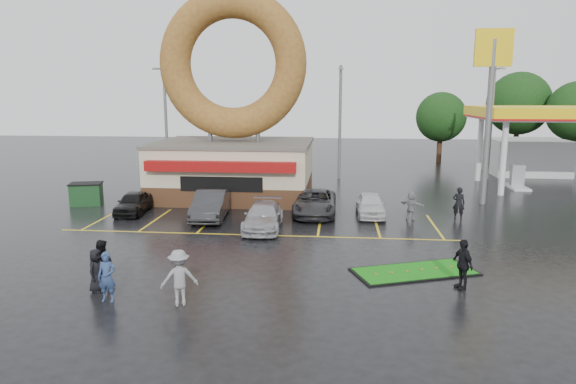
# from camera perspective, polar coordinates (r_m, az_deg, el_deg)

# --- Properties ---
(ground) EXTENTS (120.00, 120.00, 0.00)m
(ground) POSITION_cam_1_polar(r_m,az_deg,el_deg) (22.02, -4.93, -7.17)
(ground) COLOR black
(ground) RESTS_ON ground
(donut_shop) EXTENTS (10.20, 8.70, 13.50)m
(donut_shop) POSITION_cam_1_polar(r_m,az_deg,el_deg) (34.33, -6.05, 6.90)
(donut_shop) COLOR #472B19
(donut_shop) RESTS_ON ground
(gas_station) EXTENTS (12.30, 13.65, 5.90)m
(gas_station) POSITION_cam_1_polar(r_m,az_deg,el_deg) (44.63, 26.88, 5.71)
(gas_station) COLOR silver
(gas_station) RESTS_ON ground
(shell_sign) EXTENTS (2.20, 0.36, 10.60)m
(shell_sign) POSITION_cam_1_polar(r_m,az_deg,el_deg) (33.82, 21.63, 11.09)
(shell_sign) COLOR slate
(shell_sign) RESTS_ON ground
(streetlight_left) EXTENTS (0.40, 2.21, 9.00)m
(streetlight_left) POSITION_cam_1_polar(r_m,az_deg,el_deg) (42.86, -13.45, 7.86)
(streetlight_left) COLOR slate
(streetlight_left) RESTS_ON ground
(streetlight_mid) EXTENTS (0.40, 2.21, 9.00)m
(streetlight_mid) POSITION_cam_1_polar(r_m,az_deg,el_deg) (41.54, 5.79, 8.02)
(streetlight_mid) COLOR slate
(streetlight_mid) RESTS_ON ground
(streetlight_right) EXTENTS (0.40, 2.21, 9.00)m
(streetlight_right) POSITION_cam_1_polar(r_m,az_deg,el_deg) (44.22, 21.67, 7.48)
(streetlight_right) COLOR slate
(streetlight_right) RESTS_ON ground
(tree_far_c) EXTENTS (6.30, 6.30, 9.00)m
(tree_far_c) POSITION_cam_1_polar(r_m,az_deg,el_deg) (57.50, 24.27, 8.95)
(tree_far_c) COLOR #332114
(tree_far_c) RESTS_ON ground
(tree_far_d) EXTENTS (4.90, 4.90, 7.00)m
(tree_far_d) POSITION_cam_1_polar(r_m,az_deg,el_deg) (53.58, 16.64, 7.98)
(tree_far_d) COLOR #332114
(tree_far_d) RESTS_ON ground
(car_black) EXTENTS (1.83, 3.87, 1.28)m
(car_black) POSITION_cam_1_polar(r_m,az_deg,el_deg) (30.82, -16.79, -1.14)
(car_black) COLOR black
(car_black) RESTS_ON ground
(car_dgrey) EXTENTS (2.03, 4.86, 1.56)m
(car_dgrey) POSITION_cam_1_polar(r_m,az_deg,el_deg) (28.60, -8.57, -1.41)
(car_dgrey) COLOR #28282B
(car_dgrey) RESTS_ON ground
(car_silver) EXTENTS (1.99, 4.57, 1.31)m
(car_silver) POSITION_cam_1_polar(r_m,az_deg,el_deg) (26.20, -2.76, -2.72)
(car_silver) COLOR #A1A1A6
(car_silver) RESTS_ON ground
(car_grey) EXTENTS (2.35, 5.08, 1.41)m
(car_grey) POSITION_cam_1_polar(r_m,az_deg,el_deg) (29.24, 3.01, -1.18)
(car_grey) COLOR #2E2E30
(car_grey) RESTS_ON ground
(car_white) EXTENTS (1.62, 3.86, 1.31)m
(car_white) POSITION_cam_1_polar(r_m,az_deg,el_deg) (29.29, 9.14, -1.40)
(car_white) COLOR silver
(car_white) RESTS_ON ground
(person_blue) EXTENTS (0.63, 0.42, 1.70)m
(person_blue) POSITION_cam_1_polar(r_m,az_deg,el_deg) (18.18, -19.47, -8.89)
(person_blue) COLOR navy
(person_blue) RESTS_ON ground
(person_blackjkt) EXTENTS (0.88, 0.69, 1.77)m
(person_blackjkt) POSITION_cam_1_polar(r_m,az_deg,el_deg) (19.45, -20.00, -7.52)
(person_blackjkt) COLOR black
(person_blackjkt) RESTS_ON ground
(person_hoodie) EXTENTS (1.38, 1.09, 1.87)m
(person_hoodie) POSITION_cam_1_polar(r_m,az_deg,el_deg) (17.20, -11.99, -9.30)
(person_hoodie) COLOR gray
(person_hoodie) RESTS_ON ground
(person_bystander) EXTENTS (0.62, 0.83, 1.53)m
(person_bystander) POSITION_cam_1_polar(r_m,az_deg,el_deg) (19.20, -20.50, -8.16)
(person_bystander) COLOR black
(person_bystander) RESTS_ON ground
(person_cameraman) EXTENTS (0.80, 1.15, 1.80)m
(person_cameraman) POSITION_cam_1_polar(r_m,az_deg,el_deg) (19.24, 18.82, -7.58)
(person_cameraman) COLOR black
(person_cameraman) RESTS_ON ground
(person_walker_near) EXTENTS (1.42, 1.25, 1.56)m
(person_walker_near) POSITION_cam_1_polar(r_m,az_deg,el_deg) (28.87, 13.53, -1.48)
(person_walker_near) COLOR gray
(person_walker_near) RESTS_ON ground
(person_walker_far) EXTENTS (0.74, 0.58, 1.79)m
(person_walker_far) POSITION_cam_1_polar(r_m,az_deg,el_deg) (29.68, 18.44, -1.19)
(person_walker_far) COLOR black
(person_walker_far) RESTS_ON ground
(dumpster) EXTENTS (2.05, 1.62, 1.30)m
(dumpster) POSITION_cam_1_polar(r_m,az_deg,el_deg) (34.22, -21.49, -0.26)
(dumpster) COLOR #183E1C
(dumpster) RESTS_ON ground
(putting_green) EXTENTS (5.12, 3.58, 0.59)m
(putting_green) POSITION_cam_1_polar(r_m,az_deg,el_deg) (20.66, 13.86, -8.57)
(putting_green) COLOR black
(putting_green) RESTS_ON ground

